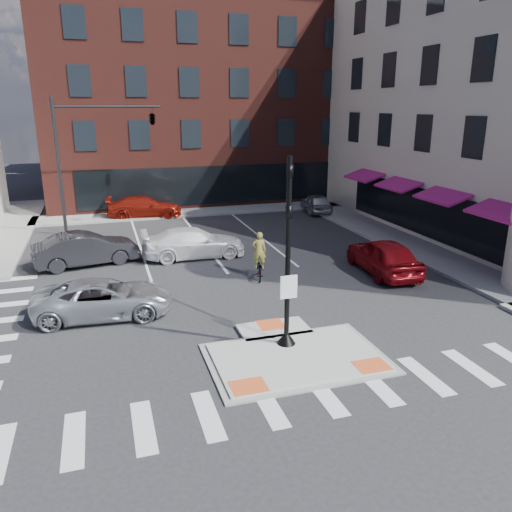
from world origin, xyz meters
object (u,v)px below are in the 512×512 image
object	(u,v)px
red_sedan	(383,256)
bg_car_silver	(316,203)
cyclist	(259,263)
white_pickup	(194,243)
silver_suv	(104,298)
bg_car_red	(144,207)
bg_car_dark	(86,249)

from	to	relation	value
red_sedan	bg_car_silver	bearing A→B (deg)	-96.41
cyclist	white_pickup	bearing A→B (deg)	-46.59
silver_suv	cyclist	distance (m)	7.11
red_sedan	white_pickup	bearing A→B (deg)	-28.40
red_sedan	white_pickup	distance (m)	9.40
bg_car_red	cyclist	distance (m)	14.97
silver_suv	bg_car_dark	xyz separation A→B (m)	(-0.68, 6.66, 0.12)
bg_car_red	cyclist	world-z (taller)	cyclist
red_sedan	bg_car_dark	bearing A→B (deg)	-17.73
red_sedan	bg_car_red	distance (m)	18.14
red_sedan	bg_car_red	bearing A→B (deg)	-54.15
silver_suv	red_sedan	xyz separation A→B (m)	(12.43, 1.28, 0.13)
bg_car_red	bg_car_silver	bearing A→B (deg)	-94.28
white_pickup	red_sedan	bearing A→B (deg)	-122.50
silver_suv	bg_car_silver	distance (m)	21.07
silver_suv	bg_car_red	size ratio (longest dim) A/B	0.98
white_pickup	bg_car_dark	bearing A→B (deg)	87.62
silver_suv	cyclist	world-z (taller)	cyclist
bg_car_silver	cyclist	world-z (taller)	cyclist
red_sedan	bg_car_red	xyz separation A→B (m)	(-9.42, 15.50, -0.09)
silver_suv	bg_car_silver	world-z (taller)	silver_suv
red_sedan	white_pickup	world-z (taller)	red_sedan
silver_suv	white_pickup	bearing A→B (deg)	-31.26
red_sedan	cyclist	size ratio (longest dim) A/B	2.24
bg_car_dark	bg_car_red	size ratio (longest dim) A/B	0.97
silver_suv	cyclist	xyz separation A→B (m)	(6.73, 2.28, 0.04)
white_pickup	bg_car_silver	world-z (taller)	white_pickup
white_pickup	bg_car_red	distance (m)	10.50
bg_car_dark	cyclist	world-z (taller)	cyclist
red_sedan	cyclist	bearing A→B (deg)	-5.39
silver_suv	bg_car_dark	size ratio (longest dim) A/B	1.02
red_sedan	bg_car_silver	xyz separation A→B (m)	(2.61, 13.47, -0.15)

